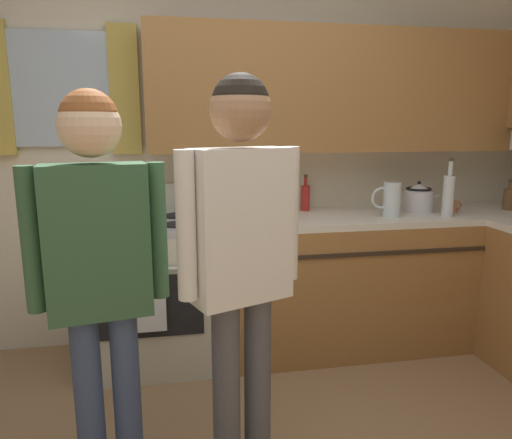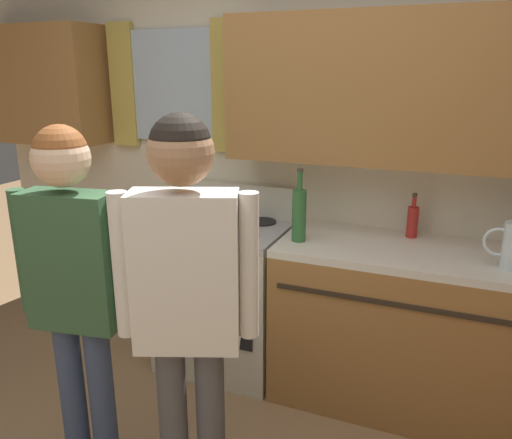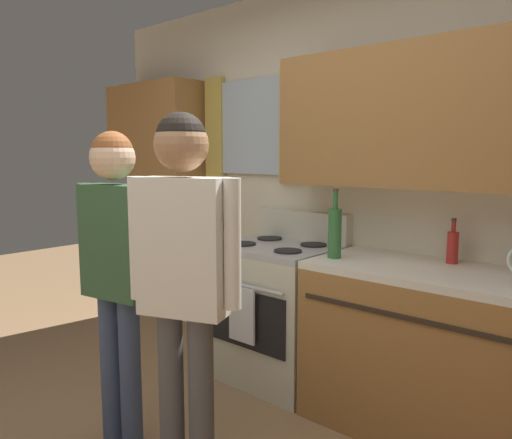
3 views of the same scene
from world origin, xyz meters
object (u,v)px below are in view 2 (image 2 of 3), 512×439
at_px(bottle_sauce_red, 413,221).
at_px(adult_in_plaid, 186,288).
at_px(adult_left, 74,275).
at_px(stove_oven, 226,292).
at_px(bottle_wine_green, 299,214).

distance_m(bottle_sauce_red, adult_in_plaid, 1.48).
bearing_deg(bottle_sauce_red, adult_left, -131.20).
bearing_deg(adult_in_plaid, stove_oven, 109.35).
bearing_deg(bottle_sauce_red, bottle_wine_green, -151.93).
xyz_separation_m(stove_oven, bottle_wine_green, (0.49, -0.11, 0.58)).
height_order(bottle_sauce_red, adult_left, adult_left).
xyz_separation_m(bottle_sauce_red, adult_in_plaid, (-0.64, -1.34, 0.05)).
height_order(stove_oven, bottle_sauce_red, bottle_sauce_red).
distance_m(stove_oven, bottle_wine_green, 0.77).
relative_size(bottle_wine_green, adult_left, 0.25).
bearing_deg(bottle_sauce_red, stove_oven, -169.67).
bearing_deg(bottle_wine_green, bottle_sauce_red, 28.07).
relative_size(stove_oven, adult_in_plaid, 0.67).
distance_m(stove_oven, adult_in_plaid, 1.35).
bearing_deg(adult_in_plaid, adult_left, 178.43).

